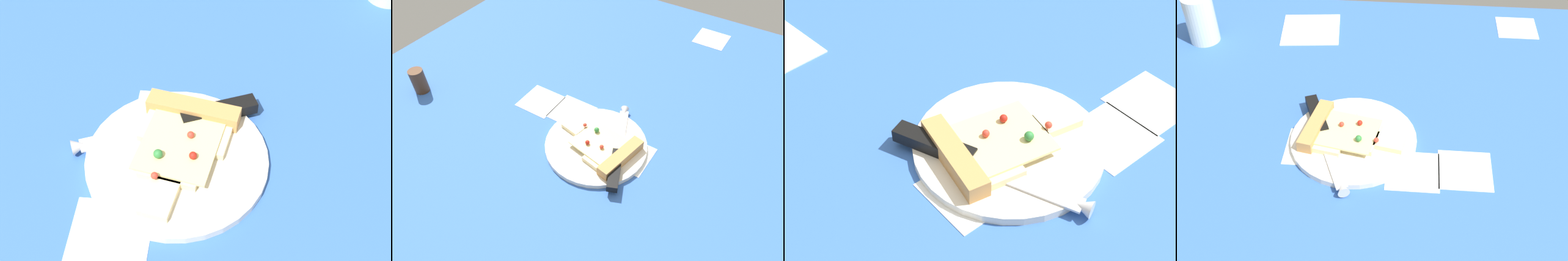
{
  "view_description": "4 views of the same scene",
  "coord_description": "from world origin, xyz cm",
  "views": [
    {
      "loc": [
        -14.91,
        31.79,
        53.1
      ],
      "look_at": [
        -11.03,
        -10.31,
        3.35
      ],
      "focal_mm": 49.62,
      "sensor_mm": 36.0,
      "label": 1
    },
    {
      "loc": [
        -54.9,
        -34.78,
        61.28
      ],
      "look_at": [
        -7.81,
        -4.92,
        2.53
      ],
      "focal_mm": 33.85,
      "sensor_mm": 36.0,
      "label": 2
    },
    {
      "loc": [
        26.23,
        -41.43,
        49.39
      ],
      "look_at": [
        -11.27,
        -10.21,
        2.79
      ],
      "focal_mm": 54.53,
      "sensor_mm": 36.0,
      "label": 3
    },
    {
      "loc": [
        57.47,
        1.11,
        64.54
      ],
      "look_at": [
        -8.88,
        -4.44,
        3.16
      ],
      "focal_mm": 47.99,
      "sensor_mm": 36.0,
      "label": 4
    }
  ],
  "objects": [
    {
      "name": "ground_plane",
      "position": [
        -0.01,
        0.0,
        -1.5
      ],
      "size": [
        119.17,
        119.17,
        3.0
      ],
      "color": "#3360B7",
      "rests_on": "ground"
    },
    {
      "name": "knife",
      "position": [
        -9.34,
        -13.34,
        1.68
      ],
      "size": [
        23.02,
        11.0,
        2.45
      ],
      "rotation": [
        0.0,
        0.0,
        5.1
      ],
      "color": "silver",
      "rests_on": "plate"
    },
    {
      "name": "pepper_shaker",
      "position": [
        -16.43,
        39.62,
        3.13
      ],
      "size": [
        3.58,
        3.58,
        6.26
      ],
      "primitive_type": "cylinder",
      "color": "#4C2D19",
      "rests_on": "ground_plane"
    },
    {
      "name": "plate",
      "position": [
        -8.99,
        -7.78,
        0.54
      ],
      "size": [
        22.3,
        22.3,
        1.08
      ],
      "primitive_type": "cylinder",
      "color": "silver",
      "rests_on": "ground_plane"
    },
    {
      "name": "pizza_slice",
      "position": [
        -9.49,
        -10.33,
        1.86
      ],
      "size": [
        12.81,
        18.59,
        2.44
      ],
      "rotation": [
        0.0,
        0.0,
        6.09
      ],
      "color": "beige",
      "rests_on": "plate"
    }
  ]
}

